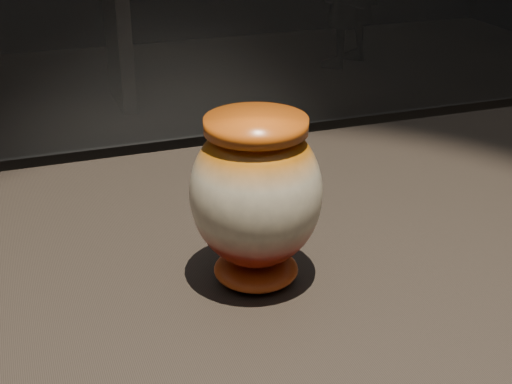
# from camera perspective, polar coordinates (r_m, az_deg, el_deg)

# --- Properties ---
(main_vase) EXTENTS (0.19, 0.19, 0.20)m
(main_vase) POSITION_cam_1_polar(r_m,az_deg,el_deg) (0.79, 0.00, -0.24)
(main_vase) COLOR maroon
(main_vase) RESTS_ON display_plinth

